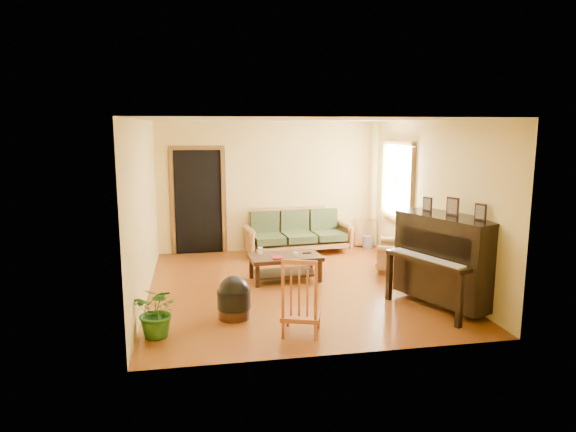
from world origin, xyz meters
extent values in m
plane|color=#632D0D|center=(0.00, 0.00, 0.00)|extent=(5.00, 5.00, 0.00)
cube|color=black|center=(-1.45, 2.48, 1.02)|extent=(1.08, 0.16, 2.05)
cube|color=white|center=(2.21, 1.30, 1.50)|extent=(0.12, 1.36, 1.46)
cube|color=#996638|center=(0.49, 2.10, 0.44)|extent=(2.14, 1.05, 0.89)
cube|color=black|center=(-0.09, 0.35, 0.21)|extent=(1.20, 0.72, 0.42)
cube|color=#996638|center=(1.92, 0.56, 0.39)|extent=(1.00, 1.01, 0.78)
cube|color=black|center=(1.92, -1.26, 0.65)|extent=(1.35, 1.68, 1.29)
cylinder|color=black|center=(-1.04, -1.18, 0.21)|extent=(0.55, 0.55, 0.42)
cube|color=brown|center=(-0.28, -1.85, 0.49)|extent=(0.59, 0.62, 0.97)
cube|color=#AC7939|center=(2.00, 2.40, 0.31)|extent=(0.47, 0.16, 0.61)
cylinder|color=#34489D|center=(2.00, 2.27, 0.13)|extent=(0.27, 0.27, 0.26)
imported|color=#275B1A|center=(-1.98, -1.64, 0.33)|extent=(0.73, 0.68, 0.65)
imported|color=maroon|center=(-0.32, 0.22, 0.43)|extent=(0.18, 0.24, 0.02)
cylinder|color=white|center=(-0.48, 0.49, 0.48)|extent=(0.08, 0.08, 0.12)
cylinder|color=silver|center=(0.08, 0.31, 0.45)|extent=(0.10, 0.10, 0.06)
cube|color=black|center=(0.29, 0.41, 0.43)|extent=(0.15, 0.05, 0.01)
camera|label=1|loc=(-1.51, -7.66, 2.51)|focal=32.00mm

